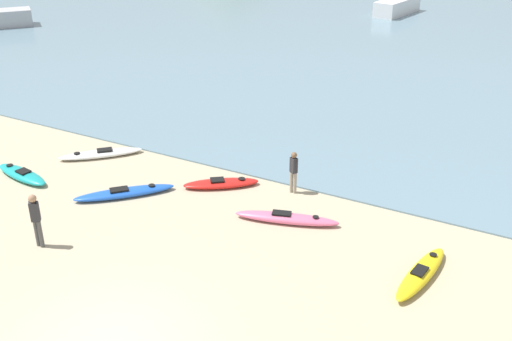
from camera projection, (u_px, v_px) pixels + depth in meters
name	position (u px, v px, depth m)	size (l,w,h in m)	color
bay_water	(472.00, 15.00, 49.33)	(160.00, 70.00, 0.06)	slate
kayak_on_sand_0	(287.00, 218.00, 19.22)	(3.39, 1.54, 0.34)	#E5668C
kayak_on_sand_1	(221.00, 183.00, 21.47)	(2.60, 2.19, 0.31)	red
kayak_on_sand_2	(124.00, 193.00, 20.83)	(2.88, 2.96, 0.32)	blue
kayak_on_sand_3	(101.00, 154.00, 23.83)	(2.80, 2.79, 0.30)	white
kayak_on_sand_4	(421.00, 273.00, 16.48)	(1.01, 3.08, 0.37)	yellow
kayak_on_sand_6	(22.00, 174.00, 22.09)	(2.83, 1.14, 0.35)	teal
person_near_foreground	(36.00, 217.00, 17.59)	(0.35, 0.29, 1.74)	#4C4C4C
person_near_waterline	(294.00, 170.00, 20.74)	(0.31, 0.26, 1.55)	gray
moored_boat_2	(397.00, 7.00, 49.15)	(2.56, 5.43, 1.22)	white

